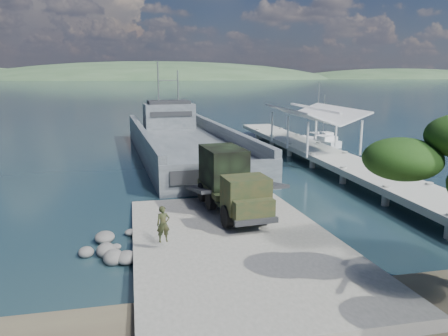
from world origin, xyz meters
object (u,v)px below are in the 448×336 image
pier (317,145)px  military_truck (230,181)px  sailboat_near (318,142)px  landing_craft (184,148)px  soldier (163,232)px  sailboat_far (323,137)px

pier → military_truck: 19.46m
military_truck → sailboat_near: bearing=50.4°
landing_craft → military_truck: landing_craft is taller
soldier → sailboat_far: sailboat_far is taller
pier → sailboat_near: bearing=65.3°
landing_craft → sailboat_near: landing_craft is taller
landing_craft → sailboat_far: (19.38, 8.09, -0.55)m
sailboat_near → landing_craft: bearing=170.3°
sailboat_far → military_truck: bearing=-130.5°
sailboat_near → sailboat_far: (2.79, 4.48, -0.08)m
pier → soldier: bearing=-129.3°
pier → landing_craft: 13.58m
landing_craft → military_truck: bearing=-92.9°
pier → landing_craft: bearing=156.8°
pier → sailboat_near: (4.13, 8.95, -1.19)m
soldier → sailboat_far: 41.11m
landing_craft → soldier: size_ratio=21.30×
pier → landing_craft: (-12.46, 5.34, -0.72)m
sailboat_near → military_truck: bearing=-146.2°
sailboat_far → sailboat_near: bearing=-128.6°
landing_craft → sailboat_far: landing_craft is taller
military_truck → soldier: size_ratio=4.66×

